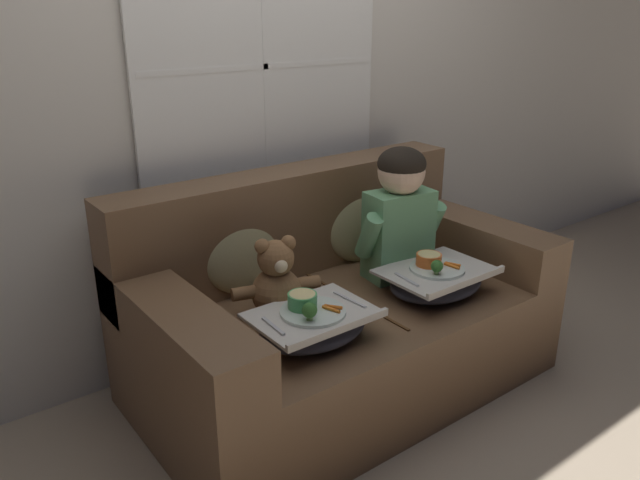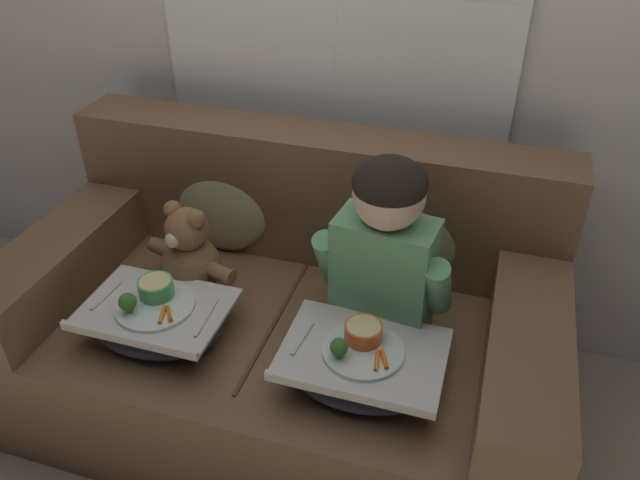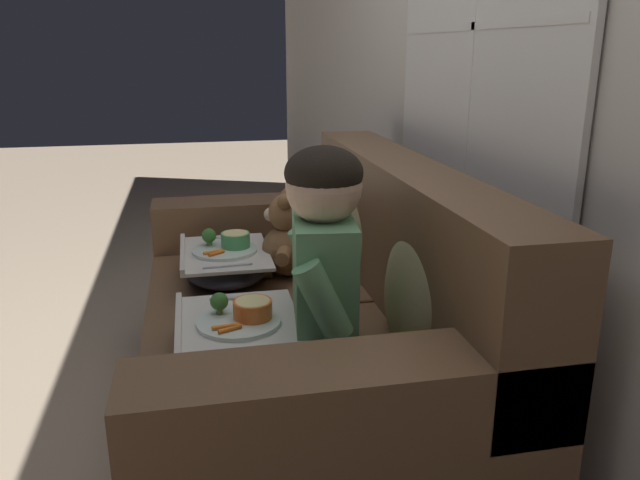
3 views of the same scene
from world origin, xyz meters
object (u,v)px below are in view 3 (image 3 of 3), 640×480
object	(u,v)px
throw_pillow_behind_child	(417,280)
lap_tray_teddy	(225,263)
throw_pillow_behind_teddy	(358,221)
child_figure	(323,244)
couch	(316,335)
lap_tray_child	(239,339)
teddy_bear	(287,240)

from	to	relation	value
throw_pillow_behind_child	lap_tray_teddy	xyz separation A→B (m)	(-0.65, -0.51, -0.13)
throw_pillow_behind_teddy	child_figure	world-z (taller)	child_figure
child_figure	lap_tray_teddy	distance (m)	0.73
couch	throw_pillow_behind_child	world-z (taller)	couch
couch	throw_pillow_behind_teddy	xyz separation A→B (m)	(-0.32, 0.23, 0.30)
child_figure	lap_tray_child	xyz separation A→B (m)	(-0.00, -0.23, -0.26)
teddy_bear	lap_tray_teddy	xyz separation A→B (m)	(0.00, -0.23, -0.08)
teddy_bear	couch	bearing A→B (deg)	8.35
teddy_bear	lap_tray_teddy	distance (m)	0.24
lap_tray_teddy	throw_pillow_behind_child	bearing A→B (deg)	38.14
child_figure	throw_pillow_behind_child	bearing A→B (deg)	89.97
couch	lap_tray_teddy	distance (m)	0.46
throw_pillow_behind_child	lap_tray_child	world-z (taller)	throw_pillow_behind_child
couch	child_figure	distance (m)	0.54
child_figure	throw_pillow_behind_teddy	bearing A→B (deg)	157.05
throw_pillow_behind_child	lap_tray_child	distance (m)	0.53
couch	teddy_bear	bearing A→B (deg)	-171.65
throw_pillow_behind_teddy	child_figure	xyz separation A→B (m)	(0.64, -0.27, 0.13)
throw_pillow_behind_child	teddy_bear	xyz separation A→B (m)	(-0.65, -0.28, -0.06)
couch	lap_tray_child	size ratio (longest dim) A/B	3.82
child_figure	teddy_bear	distance (m)	0.67
couch	lap_tray_teddy	bearing A→B (deg)	-139.29
couch	throw_pillow_behind_child	size ratio (longest dim) A/B	4.06
teddy_bear	lap_tray_teddy	size ratio (longest dim) A/B	0.81
lap_tray_child	teddy_bear	bearing A→B (deg)	160.28
couch	lap_tray_teddy	xyz separation A→B (m)	(-0.32, -0.28, 0.17)
throw_pillow_behind_child	lap_tray_teddy	world-z (taller)	throw_pillow_behind_child
couch	throw_pillow_behind_teddy	bearing A→B (deg)	144.65
child_figure	lap_tray_teddy	xyz separation A→B (m)	(-0.65, -0.23, -0.26)
throw_pillow_behind_teddy	lap_tray_child	world-z (taller)	throw_pillow_behind_teddy
throw_pillow_behind_child	child_figure	size ratio (longest dim) A/B	0.73
throw_pillow_behind_teddy	teddy_bear	world-z (taller)	throw_pillow_behind_teddy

